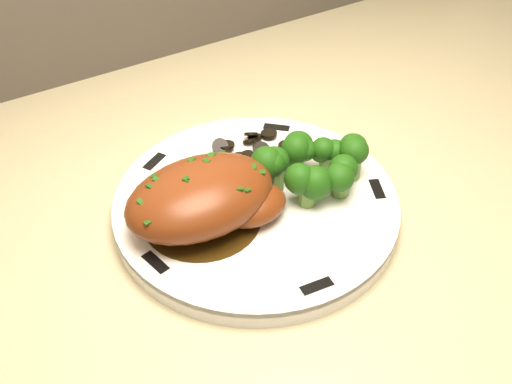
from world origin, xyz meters
TOP-DOWN VIEW (x-y plane):
  - plate at (0.75, 1.66)m, footprint 0.29×0.29m
  - rim_accent_0 at (0.82, 1.75)m, footprint 0.03×0.03m
  - rim_accent_1 at (0.69, 1.76)m, footprint 0.03×0.02m
  - rim_accent_2 at (0.63, 1.64)m, footprint 0.02×0.03m
  - rim_accent_3 at (0.74, 1.55)m, footprint 0.03×0.01m
  - rim_accent_4 at (0.85, 1.62)m, footprint 0.02×0.03m
  - gravy_pool at (0.69, 1.67)m, footprint 0.11×0.11m
  - chicken_breast at (0.70, 1.66)m, footprint 0.14×0.09m
  - mushroom_pile at (0.77, 1.72)m, footprint 0.08×0.06m
  - broccoli_florets at (0.81, 1.65)m, footprint 0.10×0.07m

SIDE VIEW (x-z plane):
  - plate at x=0.75m, z-range 0.87..0.89m
  - rim_accent_0 at x=0.82m, z-range 0.89..0.89m
  - rim_accent_1 at x=0.69m, z-range 0.89..0.89m
  - rim_accent_2 at x=0.63m, z-range 0.89..0.89m
  - rim_accent_3 at x=0.74m, z-range 0.89..0.89m
  - rim_accent_4 at x=0.85m, z-range 0.89..0.89m
  - gravy_pool at x=0.69m, z-range 0.89..0.89m
  - mushroom_pile at x=0.77m, z-range 0.88..0.90m
  - broccoli_florets at x=0.81m, z-range 0.89..0.93m
  - chicken_breast at x=0.70m, z-range 0.89..0.94m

